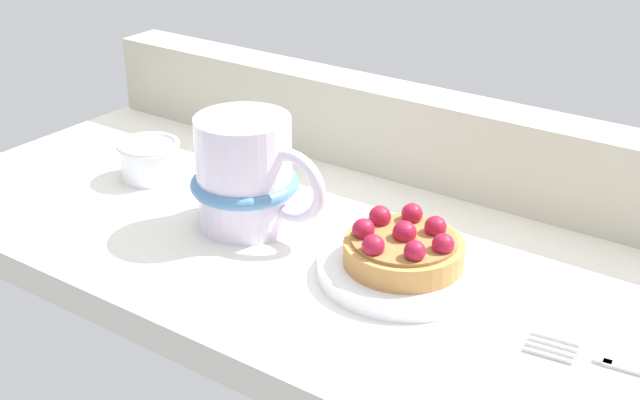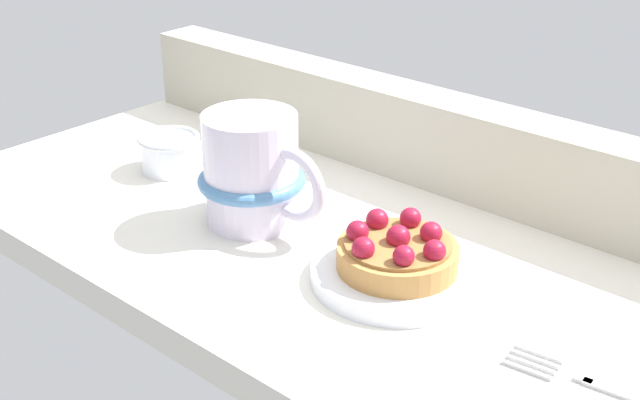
# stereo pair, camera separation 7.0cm
# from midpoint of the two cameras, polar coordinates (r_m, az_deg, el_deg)

# --- Properties ---
(ground_plane) EXTENTS (0.83, 0.37, 0.03)m
(ground_plane) POSITION_cam_midpoint_polar(r_m,az_deg,el_deg) (0.74, 4.63, -3.96)
(ground_plane) COLOR silver
(window_rail_back) EXTENTS (0.81, 0.05, 0.09)m
(window_rail_back) POSITION_cam_midpoint_polar(r_m,az_deg,el_deg) (0.83, 11.37, 3.61)
(window_rail_back) COLOR #B2AD99
(window_rail_back) RESTS_ON ground_plane
(dessert_plate) EXTENTS (0.14, 0.14, 0.01)m
(dessert_plate) POSITION_cam_midpoint_polar(r_m,az_deg,el_deg) (0.68, 8.13, -5.05)
(dessert_plate) COLOR silver
(dessert_plate) RESTS_ON ground_plane
(raspberry_tart) EXTENTS (0.10, 0.10, 0.04)m
(raspberry_tart) POSITION_cam_midpoint_polar(r_m,az_deg,el_deg) (0.67, 8.22, -3.52)
(raspberry_tart) COLOR #B77F42
(raspberry_tart) RESTS_ON dessert_plate
(coffee_mug) EXTENTS (0.13, 0.10, 0.10)m
(coffee_mug) POSITION_cam_midpoint_polar(r_m,az_deg,el_deg) (0.74, -1.82, 1.88)
(coffee_mug) COLOR silver
(coffee_mug) RESTS_ON ground_plane
(dessert_fork) EXTENTS (0.16, 0.04, 0.01)m
(dessert_fork) POSITION_cam_midpoint_polar(r_m,az_deg,el_deg) (0.60, 23.02, -11.97)
(dessert_fork) COLOR #B7B7BC
(dessert_fork) RESTS_ON ground_plane
(sugar_bowl) EXTENTS (0.06, 0.06, 0.04)m
(sugar_bowl) POSITION_cam_midpoint_polar(r_m,az_deg,el_deg) (0.87, -7.87, 3.18)
(sugar_bowl) COLOR silver
(sugar_bowl) RESTS_ON ground_plane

